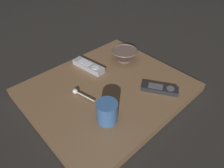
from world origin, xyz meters
TOP-DOWN VIEW (x-y plane):
  - ground_plane at (0.00, 0.00)m, footprint 6.00×6.00m
  - table at (0.00, 0.00)m, footprint 0.58×0.68m
  - cereal_bowl at (-0.10, 0.21)m, footprint 0.14×0.14m
  - coffee_mug at (0.14, -0.13)m, footprint 0.08×0.08m
  - teaspoon at (-0.05, -0.13)m, footprint 0.11×0.04m
  - tv_remote_near at (0.17, 0.15)m, footprint 0.16×0.12m
  - tv_remote_far at (-0.17, 0.03)m, footprint 0.18×0.08m

SIDE VIEW (x-z plane):
  - ground_plane at x=0.00m, z-range 0.00..0.00m
  - table at x=0.00m, z-range 0.00..0.04m
  - tv_remote_near at x=0.17m, z-range 0.04..0.06m
  - teaspoon at x=-0.05m, z-range 0.04..0.06m
  - tv_remote_far at x=-0.17m, z-range 0.04..0.07m
  - cereal_bowl at x=-0.10m, z-range 0.04..0.10m
  - coffee_mug at x=0.14m, z-range 0.04..0.12m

